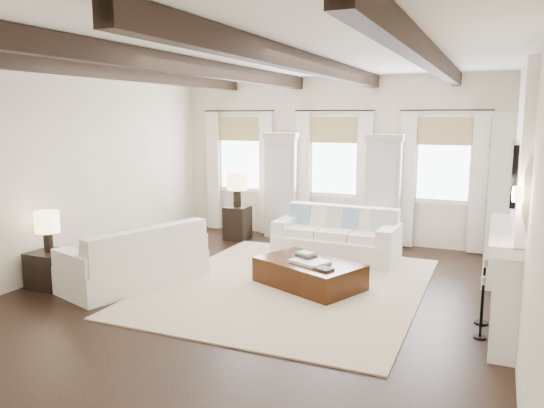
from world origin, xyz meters
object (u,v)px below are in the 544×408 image
at_px(sofa_back, 337,238).
at_px(sofa_left, 138,261).
at_px(side_table_front, 50,269).
at_px(side_table_back, 237,223).
at_px(ottoman, 309,274).

relative_size(sofa_back, sofa_left, 0.93).
bearing_deg(side_table_front, side_table_back, 72.76).
height_order(sofa_back, side_table_back, sofa_back).
bearing_deg(sofa_left, sofa_back, 48.37).
distance_m(ottoman, side_table_back, 3.22).
relative_size(sofa_back, ottoman, 1.43).
height_order(sofa_back, side_table_front, sofa_back).
xyz_separation_m(side_table_front, side_table_back, (1.15, 3.71, 0.07)).
xyz_separation_m(ottoman, side_table_front, (-3.45, -1.47, 0.07)).
relative_size(sofa_back, side_table_back, 3.14).
distance_m(sofa_left, ottoman, 2.51).
height_order(sofa_left, side_table_back, sofa_left).
bearing_deg(sofa_left, ottoman, 21.06).
bearing_deg(side_table_back, ottoman, -44.34).
bearing_deg(side_table_front, ottoman, 23.01).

